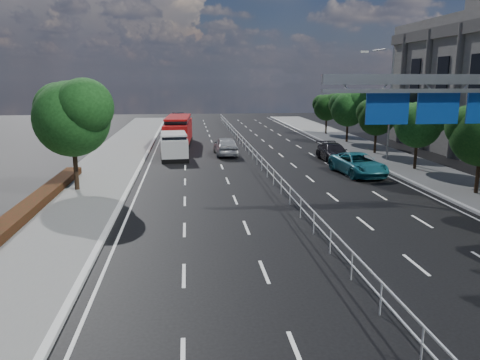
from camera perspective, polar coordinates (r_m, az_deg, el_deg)
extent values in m
plane|color=black|center=(13.26, 19.47, -18.56)|extent=(160.00, 160.00, 0.00)
cube|color=silver|center=(33.56, 2.86, 2.60)|extent=(0.05, 85.00, 0.05)
cube|color=silver|center=(33.64, 2.85, 1.85)|extent=(0.05, 85.00, 0.05)
cube|color=gray|center=(22.93, 22.58, 11.27)|extent=(10.20, 0.25, 0.45)
cube|color=gray|center=(22.94, 22.48, 10.03)|extent=(10.20, 0.18, 0.18)
cube|color=navy|center=(23.32, 22.97, 8.03)|extent=(2.00, 0.08, 1.40)
cube|color=white|center=(23.36, 22.91, 8.04)|extent=(1.80, 0.02, 1.20)
cube|color=navy|center=(22.25, 17.52, 8.27)|extent=(2.00, 0.08, 1.40)
cube|color=white|center=(22.29, 17.47, 8.28)|extent=(1.80, 0.02, 1.20)
cylinder|color=gray|center=(39.65, 17.85, 8.62)|extent=(0.16, 0.16, 9.00)
cylinder|color=gray|center=(39.17, 16.61, 14.96)|extent=(0.10, 2.40, 0.10)
cube|color=silver|center=(38.72, 14.91, 14.87)|extent=(0.60, 0.25, 0.15)
cylinder|color=black|center=(29.33, -19.43, 1.99)|extent=(0.28, 0.28, 3.50)
sphere|color=#113510|center=(29.01, -19.79, 7.03)|extent=(4.40, 4.40, 4.40)
sphere|color=#113510|center=(28.13, -18.44, 8.41)|extent=(3.30, 3.30, 3.30)
sphere|color=#113510|center=(29.79, -21.04, 8.14)|extent=(3.08, 3.08, 3.08)
cylinder|color=black|center=(30.15, 27.02, 0.93)|extent=(0.22, 0.22, 2.80)
sphere|color=black|center=(29.92, 25.96, 5.84)|extent=(2.45, 2.45, 2.45)
cylinder|color=black|center=(36.54, 20.63, 3.18)|extent=(0.22, 0.22, 2.70)
sphere|color=#113510|center=(36.31, 20.87, 6.29)|extent=(3.30, 3.30, 3.30)
sphere|color=#113510|center=(36.13, 22.23, 7.02)|extent=(2.48, 2.48, 2.47)
sphere|color=#113510|center=(36.45, 19.76, 7.08)|extent=(2.31, 2.31, 2.31)
cylinder|color=black|center=(43.29, 16.18, 4.76)|extent=(0.21, 0.21, 2.65)
sphere|color=black|center=(43.09, 16.33, 7.34)|extent=(3.20, 3.20, 3.20)
sphere|color=black|center=(42.86, 17.42, 7.96)|extent=(2.40, 2.40, 2.40)
sphere|color=black|center=(43.29, 15.43, 7.98)|extent=(2.24, 2.24, 2.24)
cylinder|color=black|center=(50.24, 12.93, 6.03)|extent=(0.23, 0.23, 2.85)
sphere|color=#113510|center=(50.06, 13.05, 8.43)|extent=(3.60, 3.60, 3.60)
sphere|color=#113510|center=(49.77, 14.08, 9.01)|extent=(2.70, 2.70, 2.70)
sphere|color=#113510|center=(50.34, 12.18, 9.01)|extent=(2.52, 2.52, 2.52)
cylinder|color=black|center=(57.34, 10.46, 6.75)|extent=(0.21, 0.21, 2.60)
sphere|color=black|center=(57.20, 10.54, 8.67)|extent=(3.10, 3.10, 3.10)
sphere|color=black|center=(56.91, 11.30, 9.15)|extent=(2.32, 2.33, 2.32)
sphere|color=black|center=(57.47, 9.90, 9.13)|extent=(2.17, 2.17, 2.17)
cube|color=black|center=(39.90, -8.04, 2.85)|extent=(2.51, 5.16, 0.36)
cube|color=silver|center=(39.77, -8.08, 4.09)|extent=(2.46, 5.06, 1.49)
cube|color=black|center=(39.67, -8.11, 5.15)|extent=(2.20, 3.67, 0.66)
cube|color=silver|center=(39.63, -8.12, 5.62)|extent=(2.30, 3.97, 0.13)
cylinder|color=black|center=(38.24, -9.28, 2.69)|extent=(0.36, 0.76, 0.74)
cylinder|color=black|center=(38.31, -6.61, 2.79)|extent=(0.36, 0.76, 0.74)
cylinder|color=black|center=(41.45, -9.38, 3.43)|extent=(0.36, 0.76, 0.74)
cylinder|color=black|center=(41.52, -6.91, 3.52)|extent=(0.36, 0.76, 0.74)
cube|color=black|center=(47.67, -7.47, 4.36)|extent=(2.87, 9.92, 0.29)
cube|color=#9C0B0B|center=(47.51, -7.51, 5.87)|extent=(2.81, 9.73, 1.99)
cube|color=black|center=(47.41, -7.54, 7.06)|extent=(2.48, 7.03, 0.88)
cube|color=#9C0B0B|center=(47.38, -7.56, 7.59)|extent=(2.61, 7.61, 0.18)
cylinder|color=black|center=(44.60, -8.99, 3.97)|extent=(0.29, 0.62, 0.60)
cylinder|color=black|center=(44.45, -6.52, 4.02)|extent=(0.29, 0.62, 0.60)
cylinder|color=black|center=(50.86, -8.30, 5.01)|extent=(0.29, 0.62, 0.60)
cylinder|color=black|center=(50.73, -6.13, 5.05)|extent=(0.29, 0.62, 0.60)
imported|color=#9B9DA2|center=(41.29, -1.74, 4.19)|extent=(2.09, 4.87, 1.64)
imported|color=black|center=(73.19, -7.58, 7.59)|extent=(2.24, 4.85, 1.54)
imported|color=#175B69|center=(33.81, 14.22, 1.88)|extent=(3.05, 5.64, 1.50)
imported|color=black|center=(39.11, 11.32, 3.33)|extent=(1.98, 4.86, 1.41)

